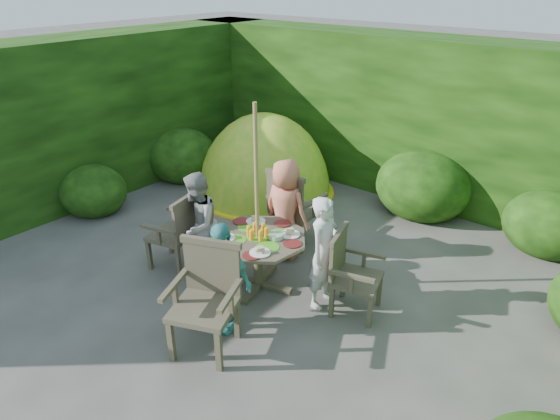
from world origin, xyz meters
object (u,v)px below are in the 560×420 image
Objects in this scene: patio_table at (258,245)px; garden_chair_left at (178,231)px; parasol_pole at (257,202)px; garden_chair_right at (350,272)px; child_left at (198,225)px; dome_tent at (264,192)px; child_front at (223,277)px; child_back at (286,209)px; garden_chair_front at (207,296)px; child_right at (324,253)px; garden_chair_back at (293,207)px.

garden_chair_left reaches higher than patio_table.
garden_chair_left is (-1.06, -0.29, -0.06)m from patio_table.
garden_chair_right is at bearing 15.14° from parasol_pole.
garden_chair_left is at bearing -106.81° from child_left.
patio_table is 0.53× the size of dome_tent.
patio_table is at bearing -57.79° from dome_tent.
child_back is at bearing 100.96° from child_front.
parasol_pole is 1.21m from garden_chair_front.
child_right is at bearing 91.13° from garden_chair_left.
garden_chair_front reaches higher than patio_table.
child_front is (-0.85, -1.06, 0.13)m from garden_chair_right.
child_right is (-0.29, -0.08, 0.17)m from garden_chair_right.
garden_chair_back is 0.79× the size of child_back.
child_front is at bearing -63.25° from dome_tent.
garden_chair_front is at bearing 155.26° from child_right.
garden_chair_right reaches higher than patio_table.
garden_chair_back is at bearing 127.44° from child_left.
garden_chair_front is at bearing 105.23° from garden_chair_back.
garden_chair_front is (-0.79, -1.34, 0.08)m from garden_chair_right.
garden_chair_left is 1.37m from child_back.
child_front is (-0.56, -0.98, -0.04)m from child_right.
garden_chair_left is 0.36× the size of dome_tent.
garden_chair_front is 0.29m from child_front.
child_left is at bearing 145.96° from child_front.
parasol_pole is at bearing 89.46° from garden_chair_right.
garden_chair_front is 0.80× the size of child_back.
garden_chair_left reaches higher than garden_chair_right.
child_right is 1.06× the size of child_front.
garden_chair_right is 0.86× the size of garden_chair_front.
parasol_pole reaches higher than child_right.
garden_chair_back is at bearing 82.37° from garden_chair_front.
child_front is (1.27, -0.48, 0.10)m from garden_chair_left.
garden_chair_right is at bearing 91.11° from garden_chair_left.
patio_table is at bearing 89.41° from garden_chair_right.
child_left is at bearing 69.50° from garden_chair_back.
garden_chair_right is 1.57m from garden_chair_back.
garden_chair_right is at bearing 15.09° from patio_table.
garden_chair_left is 1.53m from garden_chair_back.
child_front is at bearing -74.82° from parasol_pole.
garden_chair_front is at bearing -81.59° from child_front.
garden_chair_left is 2.57m from dome_tent.
dome_tent is (-1.96, 2.90, -0.61)m from child_front.
patio_table is 1.09m from garden_chair_front.
parasol_pole is 2.33× the size of garden_chair_left.
child_front is at bearing 55.01° from garden_chair_left.
patio_table is 1.09m from garden_chair_back.
garden_chair_right is 1.37m from child_front.
garden_chair_back is at bearing 106.43° from parasol_pole.
dome_tent is (-1.45, 1.09, -0.56)m from garden_chair_back.
patio_table is at bearing 101.96° from child_right.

